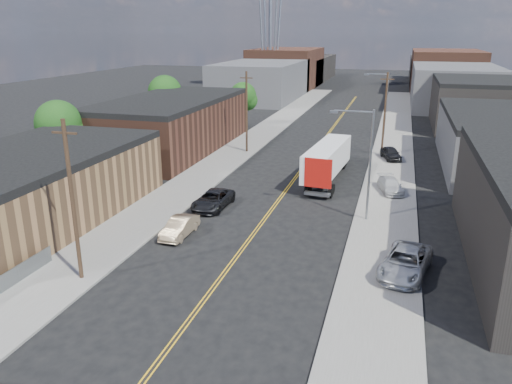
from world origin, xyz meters
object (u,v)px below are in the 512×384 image
Objects in this scene: semi_truck at (329,158)px; car_right_lot_c at (391,153)px; car_ahead_truck at (327,154)px; car_left_b at (180,227)px; car_left_c at (213,200)px; car_right_lot_b at (391,185)px; car_right_lot_a at (405,262)px.

semi_truck reaches higher than car_right_lot_c.
car_left_b is at bearing -111.65° from car_ahead_truck.
car_ahead_truck is (-1.30, 7.76, -1.54)m from semi_truck.
car_left_c is at bearing -119.97° from semi_truck.
car_left_c is 20.89m from car_ahead_truck.
car_left_b is 21.05m from car_right_lot_b.
car_left_b is at bearing -150.96° from car_right_lot_b.
car_left_b is 27.15m from car_ahead_truck.
semi_truck is 3.50× the size of car_right_lot_c.
car_right_lot_a reaches higher than car_left_c.
car_right_lot_a is at bearing -64.45° from semi_truck.
car_right_lot_b is at bearing -62.08° from car_ahead_truck.
car_left_b is at bearing -175.26° from car_right_lot_a.
semi_truck is 2.79× the size of car_left_c.
car_right_lot_c is (-1.67, 29.80, -0.07)m from car_right_lot_a.
car_right_lot_b is (14.85, 14.92, 0.09)m from car_left_b.
car_left_b is at bearing -109.89° from semi_truck.
car_right_lot_a is 1.35× the size of car_right_lot_c.
car_ahead_truck is (-7.32, -1.63, -0.23)m from car_right_lot_c.
car_left_c is 1.15× the size of car_ahead_truck.
car_right_lot_b is 13.61m from car_ahead_truck.
car_left_c is at bearing 89.72° from car_left_b.
car_right_lot_a reaches higher than car_left_b.
car_left_b is (-8.51, -18.41, -1.48)m from semi_truck.
car_left_c is 0.93× the size of car_right_lot_a.
car_left_c is (-8.31, -11.92, -1.44)m from semi_truck.
semi_truck is 8.01m from car_ahead_truck.
semi_truck is 2.60× the size of car_right_lot_a.
car_right_lot_a is (16.00, -8.50, 0.21)m from car_left_c.
car_right_lot_a is at bearing -25.73° from car_left_c.
car_right_lot_a is (7.69, -20.41, -1.24)m from semi_truck.
semi_truck is at bearing 122.42° from car_right_lot_a.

